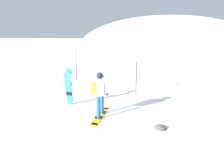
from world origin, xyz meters
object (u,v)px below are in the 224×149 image
at_px(piste_marker_near, 76,62).
at_px(spare_snowboard, 69,87).
at_px(piste_marker_far, 136,75).
at_px(rock_dark, 160,129).
at_px(snowboarder_main, 99,93).

bearing_deg(piste_marker_near, spare_snowboard, -73.66).
relative_size(piste_marker_near, piste_marker_far, 1.28).
distance_m(spare_snowboard, piste_marker_near, 4.49).
distance_m(piste_marker_far, rock_dark, 3.93).
distance_m(spare_snowboard, piste_marker_far, 3.56).
bearing_deg(piste_marker_far, piste_marker_near, 152.48).
relative_size(snowboarder_main, rock_dark, 4.50).
bearing_deg(snowboarder_main, piste_marker_near, 118.77).
bearing_deg(snowboarder_main, rock_dark, -15.69).
distance_m(snowboarder_main, piste_marker_far, 3.29).
height_order(piste_marker_near, rock_dark, piste_marker_near).
distance_m(piste_marker_near, piste_marker_far, 4.60).
relative_size(piste_marker_far, rock_dark, 4.24).
bearing_deg(rock_dark, piste_marker_near, 131.13).
height_order(spare_snowboard, rock_dark, spare_snowboard).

